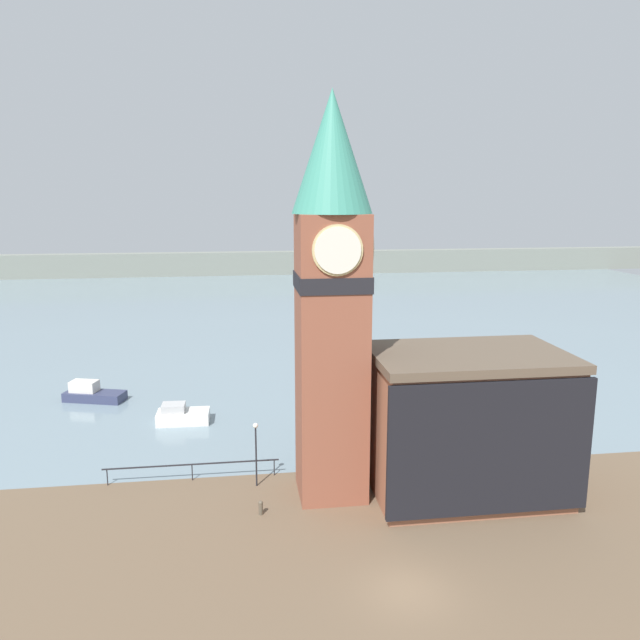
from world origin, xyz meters
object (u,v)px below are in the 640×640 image
object	(u,v)px
pier_building	(467,423)
boat_far	(92,394)
lamp_post	(256,442)
boat_near	(182,415)
mooring_bollard_near	(261,507)
clock_tower	(332,290)

from	to	relation	value
pier_building	boat_far	xyz separation A→B (m)	(-25.90, 20.50, -3.72)
lamp_post	pier_building	bearing A→B (deg)	-11.09
boat_near	boat_far	bearing A→B (deg)	142.97
pier_building	boat_near	bearing A→B (deg)	141.73
boat_near	mooring_bollard_near	size ratio (longest dim) A/B	4.94
mooring_bollard_near	clock_tower	bearing A→B (deg)	26.24
pier_building	lamp_post	xyz separation A→B (m)	(-12.35, 2.42, -1.51)
pier_building	lamp_post	world-z (taller)	pier_building
boat_far	mooring_bollard_near	xyz separation A→B (m)	(13.64, -21.61, -0.18)
pier_building	mooring_bollard_near	distance (m)	12.91
boat_far	pier_building	bearing A→B (deg)	-21.78
clock_tower	pier_building	distance (m)	11.30
boat_far	lamp_post	size ratio (longest dim) A/B	1.34
clock_tower	lamp_post	xyz separation A→B (m)	(-4.41, 1.40, -9.47)
clock_tower	pier_building	xyz separation A→B (m)	(7.94, -1.02, -7.97)
boat_near	lamp_post	world-z (taller)	lamp_post
clock_tower	lamp_post	size ratio (longest dim) A/B	5.67
clock_tower	mooring_bollard_near	xyz separation A→B (m)	(-4.31, -2.12, -11.86)
clock_tower	pier_building	bearing A→B (deg)	-7.31
pier_building	boat_near	size ratio (longest dim) A/B	2.79
lamp_post	boat_far	bearing A→B (deg)	126.83
pier_building	boat_far	bearing A→B (deg)	141.63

